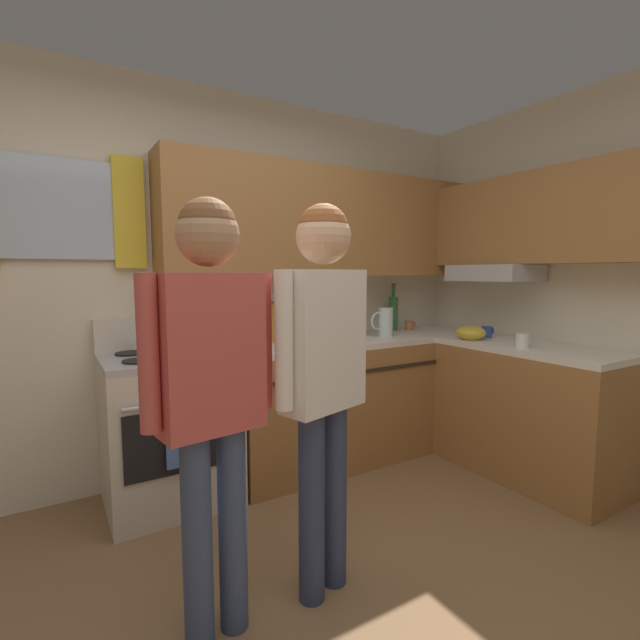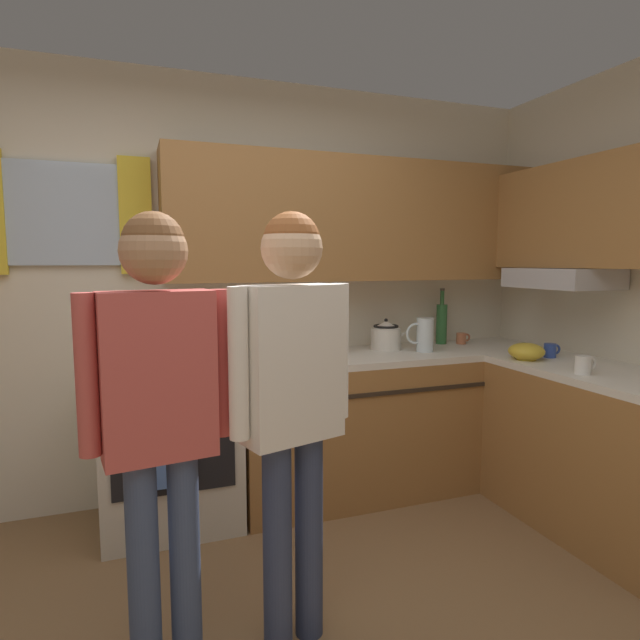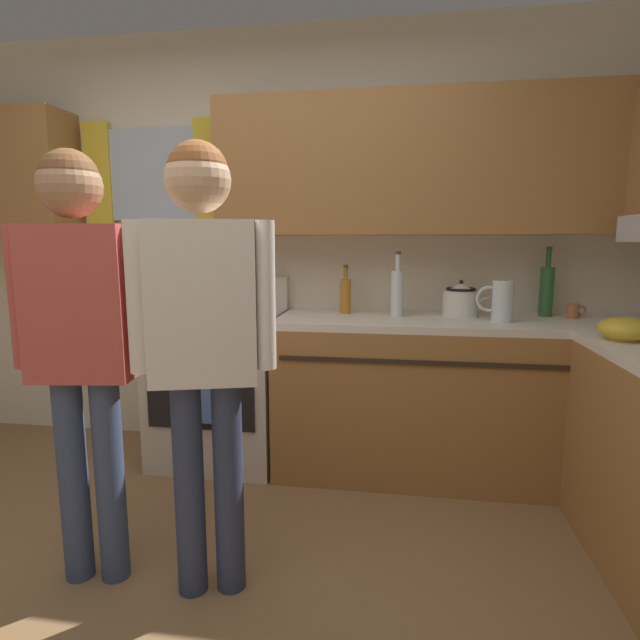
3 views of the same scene
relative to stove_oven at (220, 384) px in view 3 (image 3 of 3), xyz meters
The scene contains 12 objects.
back_wall_unit 1.09m from the stove_oven, 43.80° to the left, with size 4.60×0.42×2.60m.
kitchen_counter_run 1.74m from the stove_oven, 10.82° to the right, with size 2.11×1.80×0.90m.
stove_oven is the anchor object (origin of this frame).
bottle_tall_clear 1.20m from the stove_oven, ahead, with size 0.07×0.07×0.37m.
bottle_wine_green 1.98m from the stove_oven, ahead, with size 0.08×0.08×0.39m.
bottle_oil_amber 0.93m from the stove_oven, ahead, with size 0.06×0.06×0.29m.
cup_terracotta 2.08m from the stove_oven, ahead, with size 0.11×0.07×0.08m.
stovetop_kettle 1.51m from the stove_oven, ahead, with size 0.27×0.20×0.21m.
water_pitcher 1.69m from the stove_oven, ahead, with size 0.19×0.11×0.22m.
mixing_bowl 2.14m from the stove_oven, 14.39° to the right, with size 0.21×0.21×0.10m.
adult_left 1.29m from the stove_oven, 95.08° to the right, with size 0.51×0.22×1.64m.
adult_in_plaid 1.34m from the stove_oven, 72.04° to the right, with size 0.50×0.26×1.66m.
Camera 3 is at (0.85, -1.28, 1.32)m, focal length 28.19 mm.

